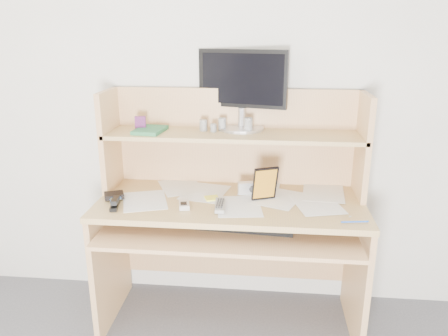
# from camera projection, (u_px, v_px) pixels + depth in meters

# --- Properties ---
(back_wall) EXTENTS (3.60, 0.04, 2.50)m
(back_wall) POSITION_uv_depth(u_px,v_px,m) (236.00, 97.00, 2.45)
(back_wall) COLOR silver
(back_wall) RESTS_ON floor
(desk) EXTENTS (1.40, 0.70, 1.30)m
(desk) POSITION_uv_depth(u_px,v_px,m) (232.00, 204.00, 2.40)
(desk) COLOR tan
(desk) RESTS_ON floor
(paper_clutter) EXTENTS (1.32, 0.54, 0.01)m
(paper_clutter) POSITION_uv_depth(u_px,v_px,m) (231.00, 200.00, 2.30)
(paper_clutter) COLOR white
(paper_clutter) RESTS_ON desk
(keyboard) EXTENTS (0.50, 0.21, 0.03)m
(keyboard) POSITION_uv_depth(u_px,v_px,m) (246.00, 223.00, 2.23)
(keyboard) COLOR black
(keyboard) RESTS_ON desk
(tv_remote) EXTENTS (0.06, 0.18, 0.02)m
(tv_remote) POSITION_uv_depth(u_px,v_px,m) (220.00, 205.00, 2.20)
(tv_remote) COLOR gray
(tv_remote) RESTS_ON paper_clutter
(flip_phone) EXTENTS (0.07, 0.11, 0.02)m
(flip_phone) POSITION_uv_depth(u_px,v_px,m) (184.00, 204.00, 2.21)
(flip_phone) COLOR silver
(flip_phone) RESTS_ON paper_clutter
(stapler) EXTENTS (0.06, 0.14, 0.04)m
(stapler) POSITION_uv_depth(u_px,v_px,m) (115.00, 202.00, 2.21)
(stapler) COLOR black
(stapler) RESTS_ON paper_clutter
(wallet) EXTENTS (0.12, 0.11, 0.03)m
(wallet) POSITION_uv_depth(u_px,v_px,m) (114.00, 195.00, 2.32)
(wallet) COLOR black
(wallet) RESTS_ON paper_clutter
(sticky_note_pad) EXTENTS (0.09, 0.09, 0.01)m
(sticky_note_pad) POSITION_uv_depth(u_px,v_px,m) (212.00, 198.00, 2.32)
(sticky_note_pad) COLOR yellow
(sticky_note_pad) RESTS_ON desk
(digital_camera) EXTENTS (0.11, 0.06, 0.06)m
(digital_camera) POSITION_uv_depth(u_px,v_px,m) (247.00, 188.00, 2.38)
(digital_camera) COLOR silver
(digital_camera) RESTS_ON paper_clutter
(game_case) EXTENTS (0.13, 0.06, 0.19)m
(game_case) POSITION_uv_depth(u_px,v_px,m) (265.00, 184.00, 2.26)
(game_case) COLOR black
(game_case) RESTS_ON paper_clutter
(blue_pen) EXTENTS (0.13, 0.03, 0.01)m
(blue_pen) POSITION_uv_depth(u_px,v_px,m) (355.00, 222.00, 2.03)
(blue_pen) COLOR blue
(blue_pen) RESTS_ON paper_clutter
(card_box) EXTENTS (0.06, 0.03, 0.08)m
(card_box) POSITION_uv_depth(u_px,v_px,m) (140.00, 124.00, 2.38)
(card_box) COLOR maroon
(card_box) RESTS_ON desk
(shelf_book) EXTENTS (0.17, 0.21, 0.02)m
(shelf_book) POSITION_uv_depth(u_px,v_px,m) (150.00, 130.00, 2.36)
(shelf_book) COLOR #368754
(shelf_book) RESTS_ON desk
(chip_stack_a) EXTENTS (0.05, 0.05, 0.06)m
(chip_stack_a) POSITION_uv_depth(u_px,v_px,m) (203.00, 125.00, 2.39)
(chip_stack_a) COLOR black
(chip_stack_a) RESTS_ON desk
(chip_stack_b) EXTENTS (0.06, 0.06, 0.07)m
(chip_stack_b) POSITION_uv_depth(u_px,v_px,m) (222.00, 124.00, 2.39)
(chip_stack_b) COLOR white
(chip_stack_b) RESTS_ON desk
(chip_stack_c) EXTENTS (0.04, 0.04, 0.04)m
(chip_stack_c) POSITION_uv_depth(u_px,v_px,m) (213.00, 128.00, 2.36)
(chip_stack_c) COLOR black
(chip_stack_c) RESTS_ON desk
(chip_stack_d) EXTENTS (0.06, 0.06, 0.08)m
(chip_stack_d) POSITION_uv_depth(u_px,v_px,m) (248.00, 125.00, 2.35)
(chip_stack_d) COLOR silver
(chip_stack_d) RESTS_ON desk
(monitor) EXTENTS (0.49, 0.25, 0.43)m
(monitor) POSITION_uv_depth(u_px,v_px,m) (242.00, 87.00, 2.38)
(monitor) COLOR silver
(monitor) RESTS_ON desk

